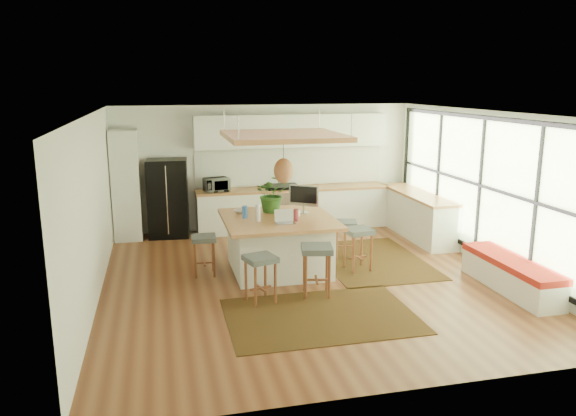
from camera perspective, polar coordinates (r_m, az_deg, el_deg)
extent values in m
plane|color=brown|center=(9.15, 1.95, -7.35)|extent=(7.00, 7.00, 0.00)
plane|color=white|center=(8.61, 2.09, 9.79)|extent=(7.00, 7.00, 0.00)
plane|color=white|center=(12.14, -2.33, 4.25)|extent=(6.50, 0.00, 6.50)
plane|color=white|center=(5.60, 11.52, -6.23)|extent=(6.50, 0.00, 6.50)
plane|color=white|center=(8.54, -19.53, -0.12)|extent=(0.00, 7.00, 7.00)
plane|color=white|center=(10.12, 20.08, 1.76)|extent=(0.00, 7.00, 7.00)
cube|color=white|center=(11.67, -16.40, 2.27)|extent=(0.55, 0.60, 2.25)
cube|color=white|center=(12.12, 0.55, -0.14)|extent=(4.20, 0.60, 0.88)
cube|color=#AD693D|center=(12.02, 0.55, 2.00)|extent=(4.24, 0.64, 0.05)
cube|color=white|center=(12.24, 0.22, 4.33)|extent=(4.20, 0.02, 0.80)
cube|color=white|center=(11.99, 0.40, 8.00)|extent=(4.20, 0.34, 0.70)
cube|color=white|center=(11.84, 13.19, -0.78)|extent=(0.60, 2.50, 0.88)
cube|color=#AD693D|center=(11.75, 13.31, 1.40)|extent=(0.64, 2.54, 0.05)
cube|color=black|center=(7.78, 3.39, -11.06)|extent=(2.60, 1.80, 0.01)
cube|color=black|center=(10.19, 8.60, -5.34)|extent=(1.80, 2.60, 0.01)
imported|color=#A5A5AA|center=(11.68, -7.41, 2.55)|extent=(0.55, 0.38, 0.34)
imported|color=#1E4C19|center=(9.68, -1.64, 1.09)|extent=(0.61, 0.67, 0.52)
imported|color=white|center=(9.67, -4.91, -0.35)|extent=(0.25, 0.25, 0.06)
cylinder|color=blue|center=(9.29, -4.45, -0.47)|extent=(0.07, 0.07, 0.19)
cylinder|color=silver|center=(9.07, -3.27, -0.78)|extent=(0.07, 0.07, 0.19)
cylinder|color=maroon|center=(9.06, 0.95, -0.77)|extent=(0.07, 0.07, 0.19)
cylinder|color=white|center=(9.41, 1.02, -0.26)|extent=(0.07, 0.07, 0.19)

